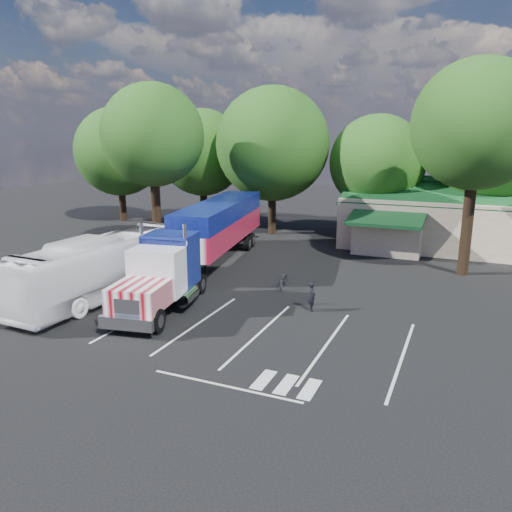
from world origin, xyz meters
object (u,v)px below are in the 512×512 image
at_px(semi_truck, 208,234).
at_px(bicycle, 284,280).
at_px(tour_bus, 103,267).
at_px(silver_sedan, 472,247).
at_px(woman, 312,296).

distance_m(semi_truck, bicycle, 6.51).
distance_m(tour_bus, silver_sedan, 26.48).
height_order(bicycle, tour_bus, tour_bus).
bearing_deg(semi_truck, bicycle, -25.67).
bearing_deg(woman, tour_bus, 70.37).
bearing_deg(bicycle, semi_truck, 153.26).
bearing_deg(semi_truck, tour_bus, -122.21).
distance_m(bicycle, tour_bus, 10.40).
xyz_separation_m(semi_truck, tour_bus, (-2.83, -7.05, -0.82)).
bearing_deg(tour_bus, woman, 13.48).
relative_size(bicycle, tour_bus, 0.16).
bearing_deg(bicycle, tour_bus, -159.80).
relative_size(semi_truck, tour_bus, 1.74).
relative_size(tour_bus, silver_sedan, 2.92).
relative_size(woman, silver_sedan, 0.36).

